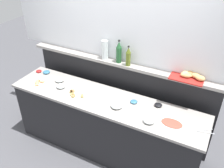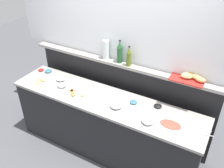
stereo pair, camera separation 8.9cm
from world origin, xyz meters
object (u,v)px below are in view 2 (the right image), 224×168
at_px(sandwich_platter_rear, 41,83).
at_px(wine_bottle_green, 120,53).
at_px(glass_bowl_extra, 61,79).
at_px(bread_basket, 190,77).
at_px(condiment_bowl_red, 158,106).
at_px(condiment_bowl_dark, 41,70).
at_px(glass_bowl_medium, 148,121).
at_px(olive_oil_bottle, 129,57).
at_px(glass_bowl_large, 116,106).
at_px(cold_cuts_platter, 171,125).
at_px(serving_tongs, 204,133).
at_px(sandwich_platter_front, 75,95).
at_px(water_carafe, 106,50).
at_px(condiment_bowl_cream, 48,71).
at_px(condiment_bowl_teal, 134,102).
at_px(glass_bowl_small, 62,85).

xyz_separation_m(sandwich_platter_rear, wine_bottle_green, (1.00, 0.52, 0.49)).
xyz_separation_m(glass_bowl_extra, bread_basket, (1.75, 0.33, 0.37)).
bearing_deg(condiment_bowl_red, condiment_bowl_dark, -179.24).
bearing_deg(condiment_bowl_dark, glass_bowl_medium, -9.22).
relative_size(sandwich_platter_rear, olive_oil_bottle, 1.07).
bearing_deg(condiment_bowl_dark, glass_bowl_large, -9.15).
distance_m(cold_cuts_platter, serving_tongs, 0.36).
distance_m(cold_cuts_platter, glass_bowl_large, 0.70).
distance_m(sandwich_platter_front, cold_cuts_platter, 1.30).
relative_size(glass_bowl_large, water_carafe, 0.55).
bearing_deg(bread_basket, cold_cuts_platter, -94.07).
bearing_deg(glass_bowl_large, condiment_bowl_cream, 168.95).
distance_m(cold_cuts_platter, wine_bottle_green, 1.14).
relative_size(condiment_bowl_dark, condiment_bowl_teal, 0.94).
bearing_deg(cold_cuts_platter, glass_bowl_medium, -161.09).
bearing_deg(condiment_bowl_cream, water_carafe, 13.65).
xyz_separation_m(serving_tongs, water_carafe, (-1.48, 0.43, 0.49)).
bearing_deg(glass_bowl_extra, glass_bowl_large, -9.24).
distance_m(sandwich_platter_front, glass_bowl_medium, 1.06).
xyz_separation_m(glass_bowl_medium, bread_basket, (0.28, 0.57, 0.37)).
distance_m(sandwich_platter_rear, glass_bowl_large, 1.21).
xyz_separation_m(condiment_bowl_dark, wine_bottle_green, (1.26, 0.24, 0.49)).
distance_m(glass_bowl_extra, wine_bottle_green, 0.99).
bearing_deg(wine_bottle_green, glass_bowl_small, -147.00).
relative_size(condiment_bowl_teal, wine_bottle_green, 0.29).
bearing_deg(sandwich_platter_rear, condiment_bowl_red, 10.20).
bearing_deg(sandwich_platter_rear, glass_bowl_extra, 45.49).
height_order(sandwich_platter_rear, condiment_bowl_cream, condiment_bowl_cream).
xyz_separation_m(glass_bowl_medium, glass_bowl_small, (-1.35, 0.12, -0.00)).
height_order(glass_bowl_small, wine_bottle_green, wine_bottle_green).
relative_size(glass_bowl_medium, condiment_bowl_dark, 1.61).
relative_size(condiment_bowl_dark, condiment_bowl_cream, 0.80).
bearing_deg(glass_bowl_extra, sandwich_platter_front, -26.34).
height_order(glass_bowl_small, water_carafe, water_carafe).
bearing_deg(condiment_bowl_teal, glass_bowl_extra, -178.99).
bearing_deg(sandwich_platter_front, wine_bottle_green, 53.06).
height_order(condiment_bowl_teal, bread_basket, bread_basket).
relative_size(cold_cuts_platter, condiment_bowl_teal, 3.65).
height_order(olive_oil_bottle, wine_bottle_green, wine_bottle_green).
distance_m(glass_bowl_large, glass_bowl_medium, 0.46).
height_order(sandwich_platter_rear, glass_bowl_small, glass_bowl_small).
bearing_deg(bread_basket, glass_bowl_medium, -115.97).
xyz_separation_m(glass_bowl_small, condiment_bowl_red, (1.35, 0.22, -0.01)).
xyz_separation_m(condiment_bowl_teal, serving_tongs, (0.90, -0.13, -0.01)).
xyz_separation_m(glass_bowl_medium, condiment_bowl_cream, (-1.80, 0.34, -0.01)).
bearing_deg(cold_cuts_platter, condiment_bowl_dark, 173.98).
bearing_deg(wine_bottle_green, condiment_bowl_cream, -169.03).
height_order(glass_bowl_large, condiment_bowl_cream, glass_bowl_large).
relative_size(glass_bowl_medium, olive_oil_bottle, 0.50).
relative_size(cold_cuts_platter, bread_basket, 0.79).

